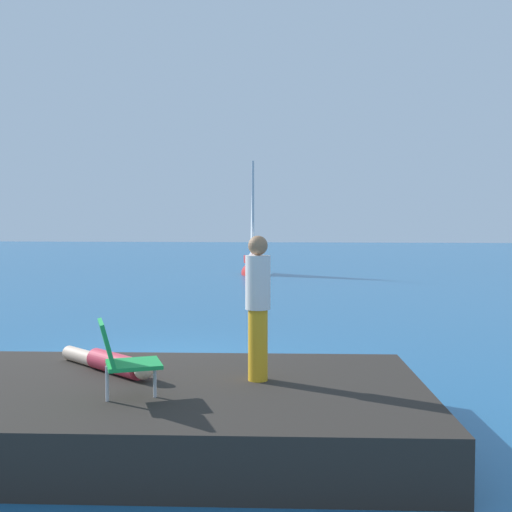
% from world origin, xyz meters
% --- Properties ---
extents(ground_plane, '(160.00, 160.00, 0.00)m').
position_xyz_m(ground_plane, '(0.00, 0.00, 0.00)').
color(ground_plane, '#236093').
extents(shore_ledge, '(6.34, 3.74, 0.60)m').
position_xyz_m(shore_ledge, '(0.93, -3.69, 0.30)').
color(shore_ledge, '#2D2823').
rests_on(shore_ledge, ground).
extents(boulder_seaward, '(1.59, 1.45, 0.87)m').
position_xyz_m(boulder_seaward, '(1.44, -1.94, 0.00)').
color(boulder_seaward, '#292722').
rests_on(boulder_seaward, ground).
extents(boulder_inland, '(0.97, 1.00, 0.55)m').
position_xyz_m(boulder_inland, '(1.34, -1.91, 0.00)').
color(boulder_inland, '#2A2920').
rests_on(boulder_inland, ground).
extents(sailboat_near, '(1.71, 3.31, 6.02)m').
position_xyz_m(sailboat_near, '(-0.79, 19.17, 0.33)').
color(sailboat_near, red).
rests_on(sailboat_near, ground).
extents(person_sunbather, '(1.48, 1.18, 0.25)m').
position_xyz_m(person_sunbather, '(0.35, -3.23, 0.72)').
color(person_sunbather, '#DB384C').
rests_on(person_sunbather, shore_ledge).
extents(person_standing, '(0.28, 0.28, 1.62)m').
position_xyz_m(person_standing, '(2.13, -3.40, 1.47)').
color(person_standing, gold).
rests_on(person_standing, shore_ledge).
extents(beach_chair, '(0.74, 0.68, 0.80)m').
position_xyz_m(beach_chair, '(0.89, -4.33, 1.04)').
color(beach_chair, green).
rests_on(beach_chair, shore_ledge).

